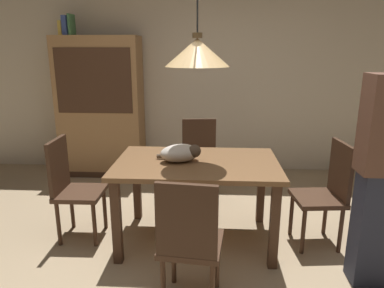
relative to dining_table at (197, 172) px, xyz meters
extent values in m
plane|color=tan|center=(-0.09, -0.59, -0.65)|extent=(10.00, 10.00, 0.00)
cube|color=beige|center=(-0.09, 2.06, 0.80)|extent=(6.40, 0.10, 2.90)
cube|color=brown|center=(0.00, 0.00, 0.08)|extent=(1.40, 0.90, 0.04)
cube|color=#472D1E|center=(-0.62, -0.39, -0.29)|extent=(0.07, 0.07, 0.71)
cube|color=#472D1E|center=(0.62, -0.39, -0.29)|extent=(0.07, 0.07, 0.71)
cube|color=#472D1E|center=(-0.62, 0.39, -0.29)|extent=(0.07, 0.07, 0.71)
cube|color=#472D1E|center=(0.62, 0.39, -0.29)|extent=(0.07, 0.07, 0.71)
cube|color=#472D1E|center=(0.00, 0.80, -0.22)|extent=(0.44, 0.44, 0.04)
cube|color=#40291B|center=(-0.02, 0.98, 0.04)|extent=(0.38, 0.07, 0.48)
cylinder|color=#472D1E|center=(-0.14, 0.63, -0.44)|extent=(0.04, 0.04, 0.41)
cylinder|color=#472D1E|center=(0.17, 0.66, -0.44)|extent=(0.04, 0.04, 0.41)
cylinder|color=#472D1E|center=(-0.17, 0.94, -0.44)|extent=(0.04, 0.04, 0.41)
cylinder|color=#472D1E|center=(0.14, 0.97, -0.44)|extent=(0.04, 0.04, 0.41)
cube|color=#472D1E|center=(0.00, -0.80, -0.22)|extent=(0.44, 0.44, 0.04)
cube|color=#40291B|center=(-0.02, -0.98, 0.04)|extent=(0.38, 0.08, 0.48)
cylinder|color=#472D1E|center=(0.18, -0.66, -0.44)|extent=(0.04, 0.04, 0.41)
cylinder|color=#472D1E|center=(-0.14, -0.62, -0.44)|extent=(0.04, 0.04, 0.41)
cylinder|color=#472D1E|center=(-0.18, -0.94, -0.44)|extent=(0.04, 0.04, 0.41)
cube|color=#472D1E|center=(-1.05, 0.00, -0.22)|extent=(0.41, 0.41, 0.04)
cube|color=#40291B|center=(-1.23, 0.00, 0.04)|extent=(0.04, 0.38, 0.48)
cylinder|color=#472D1E|center=(-0.89, -0.16, -0.44)|extent=(0.04, 0.04, 0.41)
cylinder|color=#472D1E|center=(-0.89, 0.16, -0.44)|extent=(0.04, 0.04, 0.41)
cylinder|color=#472D1E|center=(-1.21, -0.16, -0.44)|extent=(0.04, 0.04, 0.41)
cylinder|color=#472D1E|center=(-1.21, 0.16, -0.44)|extent=(0.04, 0.04, 0.41)
cube|color=#472D1E|center=(1.05, 0.00, -0.22)|extent=(0.44, 0.44, 0.04)
cube|color=#40291B|center=(1.23, 0.02, 0.04)|extent=(0.07, 0.38, 0.48)
cylinder|color=#472D1E|center=(0.88, 0.14, -0.44)|extent=(0.04, 0.04, 0.41)
cylinder|color=#472D1E|center=(0.91, -0.17, -0.44)|extent=(0.04, 0.04, 0.41)
cylinder|color=#472D1E|center=(1.19, 0.17, -0.44)|extent=(0.04, 0.04, 0.41)
cylinder|color=#472D1E|center=(1.22, -0.14, -0.44)|extent=(0.04, 0.04, 0.41)
ellipsoid|color=beige|center=(-0.15, -0.01, 0.18)|extent=(0.39, 0.32, 0.15)
sphere|color=brown|center=(-0.02, -0.03, 0.20)|extent=(0.11, 0.11, 0.11)
cylinder|color=brown|center=(-0.26, 0.05, 0.13)|extent=(0.18, 0.04, 0.04)
cone|color=#E5B775|center=(0.00, 0.00, 1.01)|extent=(0.52, 0.52, 0.22)
cylinder|color=#513D23|center=(0.00, 0.00, 1.14)|extent=(0.08, 0.08, 0.04)
cube|color=#A87A4C|center=(-1.37, 1.73, 0.28)|extent=(1.10, 0.44, 1.85)
cube|color=#472D1E|center=(-1.37, 1.51, 0.65)|extent=(0.97, 0.01, 0.81)
cube|color=#472D1E|center=(-1.37, 1.73, -0.61)|extent=(1.12, 0.45, 0.08)
cube|color=gold|center=(-1.80, 1.73, 1.29)|extent=(0.04, 0.20, 0.18)
cube|color=#384C93|center=(-1.73, 1.73, 1.32)|extent=(0.06, 0.24, 0.24)
cube|color=#427A4C|center=(-1.68, 1.73, 1.33)|extent=(0.03, 0.20, 0.26)
cube|color=#2D3347|center=(1.32, -0.52, -0.22)|extent=(0.30, 0.20, 0.86)
camera|label=1|loc=(0.12, -2.89, 1.04)|focal=32.97mm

